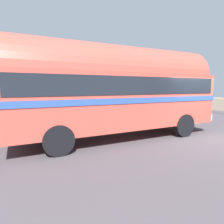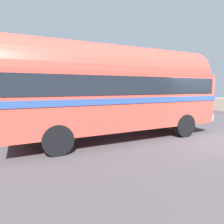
{
  "view_description": "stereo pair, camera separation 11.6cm",
  "coord_description": "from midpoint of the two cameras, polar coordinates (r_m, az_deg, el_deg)",
  "views": [
    {
      "loc": [
        2.56,
        -8.11,
        2.09
      ],
      "look_at": [
        -2.6,
        -2.99,
        1.15
      ],
      "focal_mm": 30.55,
      "sensor_mm": 36.0,
      "label": 1
    },
    {
      "loc": [
        2.64,
        -8.03,
        2.09
      ],
      "look_at": [
        -2.6,
        -2.99,
        1.15
      ],
      "focal_mm": 30.55,
      "sensor_mm": 36.0,
      "label": 2
    }
  ],
  "objects": [
    {
      "name": "vintage_coach",
      "position": [
        7.76,
        2.13,
        7.08
      ],
      "size": [
        4.99,
        8.9,
        3.7
      ],
      "rotation": [
        0.0,
        0.0,
        -0.32
      ],
      "color": "black",
      "rests_on": "ground"
    },
    {
      "name": "ground",
      "position": [
        8.73,
        27.66,
        -7.27
      ],
      "size": [
        32.0,
        26.0,
        0.02
      ],
      "color": "#4D464B"
    }
  ]
}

